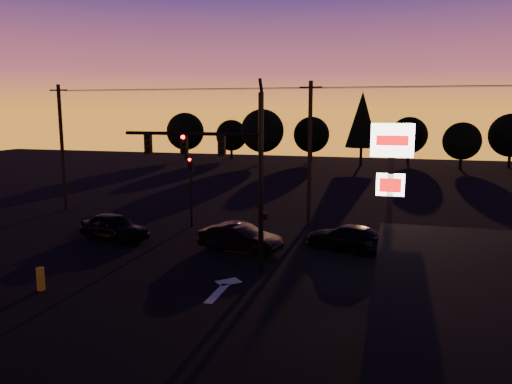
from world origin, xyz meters
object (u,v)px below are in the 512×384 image
Objects in this scene: bollard at (41,279)px; pylon_sign at (391,176)px; secondary_signal at (191,181)px; car_mid at (240,238)px; car_right at (347,237)px; car_left at (114,227)px; suv_parked at (454,346)px; traffic_signal_mast at (226,163)px.

pylon_sign is at bearing 8.55° from bollard.
secondary_signal is 1.00× the size of car_mid.
secondary_signal is at bearing -83.05° from car_right.
pylon_sign is 10.12m from car_mid.
car_left is at bearing -61.51° from car_right.
secondary_signal is at bearing 102.94° from suv_parked.
bollard is 0.22× the size of car_left.
car_mid is at bearing 102.19° from suv_parked.
secondary_signal is at bearing 82.53° from bollard.
secondary_signal is 0.64× the size of pylon_sign.
car_right is (9.88, -2.68, -2.21)m from secondary_signal.
traffic_signal_mast is at bearing 160.64° from pylon_sign.
bollard is 0.17× the size of suv_parked.
suv_parked is (4.04, -11.71, 0.10)m from car_right.
secondary_signal is (-4.90, 7.49, -2.07)m from traffic_signal_mast.
car_mid is at bearing 143.43° from pylon_sign.
car_right is at bearing -60.35° from car_mid.
car_mid is 13.58m from suv_parked.
secondary_signal is 10.47m from car_right.
car_left is at bearing -126.07° from secondary_signal.
bollard is at bearing -145.01° from traffic_signal_mast.
traffic_signal_mast reaches higher than bollard.
car_left is 0.80× the size of suv_parked.
car_right is (12.88, 1.44, -0.09)m from car_left.
car_left is at bearing 158.62° from pylon_sign.
traffic_signal_mast is 1.99× the size of car_left.
secondary_signal is 15.75m from pylon_sign.
traffic_signal_mast is 8.15m from car_right.
car_left is (-1.42, 7.91, 0.27)m from bollard.
traffic_signal_mast is 1.97× the size of secondary_signal.
secondary_signal is at bearing 123.19° from traffic_signal_mast.
car_right is at bearing -15.17° from secondary_signal.
secondary_signal is at bearing 56.21° from car_mid.
pylon_sign reaches higher than bollard.
car_mid is (-0.29, 2.99, -4.22)m from traffic_signal_mast.
car_right is at bearing 106.16° from pylon_sign.
pylon_sign reaches higher than secondary_signal.
secondary_signal is 5.52m from car_left.
car_right is (5.27, 1.83, -0.07)m from car_mid.
pylon_sign is 1.26× the size of suv_parked.
car_mid is at bearing -44.34° from secondary_signal.
car_right is 0.83× the size of suv_parked.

